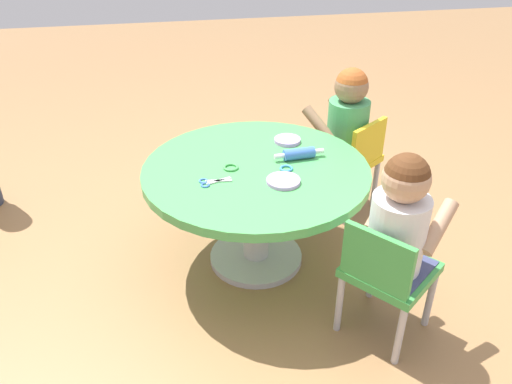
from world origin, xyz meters
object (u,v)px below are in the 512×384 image
object	(u,v)px
craft_table	(256,188)
seated_child_left	(400,218)
craft_scissors	(211,182)
child_chair_left	(386,273)
child_chair_right	(350,159)
rolling_pin	(299,154)
seated_child_right	(348,117)

from	to	relation	value
craft_table	seated_child_left	world-z (taller)	seated_child_left
craft_table	craft_scissors	xyz separation A→B (m)	(-0.10, 0.21, 0.11)
craft_scissors	child_chair_left	bearing A→B (deg)	-126.79
child_chair_right	rolling_pin	bearing A→B (deg)	130.48
craft_scissors	craft_table	bearing A→B (deg)	-64.88
seated_child_left	craft_scissors	world-z (taller)	seated_child_left
seated_child_left	craft_table	bearing A→B (deg)	39.16
seated_child_right	craft_table	bearing A→B (deg)	125.42
seated_child_right	seated_child_left	bearing A→B (deg)	172.29
craft_table	seated_child_right	bearing A→B (deg)	-54.58
seated_child_left	child_chair_right	size ratio (longest dim) A/B	0.95
seated_child_left	seated_child_right	size ratio (longest dim) A/B	1.00
child_chair_right	child_chair_left	bearing A→B (deg)	168.91
seated_child_left	child_chair_right	xyz separation A→B (m)	(0.88, -0.15, -0.23)
child_chair_left	child_chair_right	xyz separation A→B (m)	(0.91, -0.18, 0.00)
craft_table	seated_child_right	distance (m)	0.69
seated_child_right	rolling_pin	distance (m)	0.49
seated_child_left	seated_child_right	bearing A→B (deg)	-7.71
seated_child_left	rolling_pin	size ratio (longest dim) A/B	2.21
craft_table	seated_child_left	bearing A→B (deg)	-140.84
rolling_pin	craft_scissors	xyz separation A→B (m)	(-0.14, 0.41, -0.02)
craft_table	child_chair_left	size ratio (longest dim) A/B	1.85
craft_table	child_chair_right	bearing A→B (deg)	-57.96
child_chair_left	craft_table	bearing A→B (deg)	35.78
child_chair_right	rolling_pin	distance (m)	0.54
child_chair_right	seated_child_left	bearing A→B (deg)	170.56
seated_child_right	child_chair_right	bearing A→B (deg)	-145.02
rolling_pin	craft_table	bearing A→B (deg)	101.84
seated_child_right	child_chair_left	bearing A→B (deg)	170.64
child_chair_left	seated_child_left	distance (m)	0.23
child_chair_left	craft_scissors	xyz separation A→B (m)	(0.45, 0.60, 0.20)
child_chair_left	rolling_pin	distance (m)	0.66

